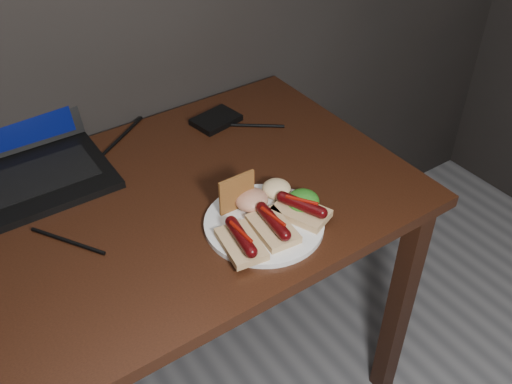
% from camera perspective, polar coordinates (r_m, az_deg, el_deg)
% --- Properties ---
extents(desk, '(1.40, 0.70, 0.75)m').
position_cam_1_polar(desk, '(1.29, -14.50, -6.52)').
color(desk, '#36190D').
rests_on(desk, ground).
extents(laptop, '(0.42, 0.34, 0.25)m').
position_cam_1_polar(laptop, '(1.42, -23.84, 3.10)').
color(laptop, black).
rests_on(laptop, desk).
extents(hard_drive, '(0.13, 0.10, 0.02)m').
position_cam_1_polar(hard_drive, '(1.52, -4.02, 7.21)').
color(hard_drive, black).
rests_on(hard_drive, desk).
extents(desk_cables, '(1.03, 0.43, 0.01)m').
position_cam_1_polar(desk_cables, '(1.34, -17.52, -0.09)').
color(desk_cables, black).
rests_on(desk_cables, desk).
extents(plate, '(0.29, 0.29, 0.01)m').
position_cam_1_polar(plate, '(1.19, 0.82, -3.14)').
color(plate, white).
rests_on(plate, desk).
extents(bread_sausage_left, '(0.09, 0.12, 0.04)m').
position_cam_1_polar(bread_sausage_left, '(1.12, -1.51, -4.89)').
color(bread_sausage_left, '#E3B385').
rests_on(bread_sausage_left, plate).
extents(bread_sausage_center, '(0.08, 0.12, 0.04)m').
position_cam_1_polar(bread_sausage_center, '(1.16, 1.71, -3.35)').
color(bread_sausage_center, '#E3B385').
rests_on(bread_sausage_center, plate).
extents(bread_sausage_right, '(0.11, 0.13, 0.04)m').
position_cam_1_polar(bread_sausage_right, '(1.20, 4.56, -1.70)').
color(bread_sausage_right, '#E3B385').
rests_on(bread_sausage_right, plate).
extents(crispbread, '(0.08, 0.01, 0.08)m').
position_cam_1_polar(crispbread, '(1.20, -1.93, -0.06)').
color(crispbread, '#AE6C2F').
rests_on(crispbread, plate).
extents(salad_greens, '(0.07, 0.07, 0.04)m').
position_cam_1_polar(salad_greens, '(1.21, 4.72, -0.87)').
color(salad_greens, '#165410').
rests_on(salad_greens, plate).
extents(salsa_mound, '(0.07, 0.07, 0.04)m').
position_cam_1_polar(salsa_mound, '(1.21, -0.46, -0.78)').
color(salsa_mound, maroon).
rests_on(salsa_mound, plate).
extents(coleslaw_mound, '(0.06, 0.06, 0.04)m').
position_cam_1_polar(coleslaw_mound, '(1.25, 2.05, 0.32)').
color(coleslaw_mound, beige).
rests_on(coleslaw_mound, plate).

